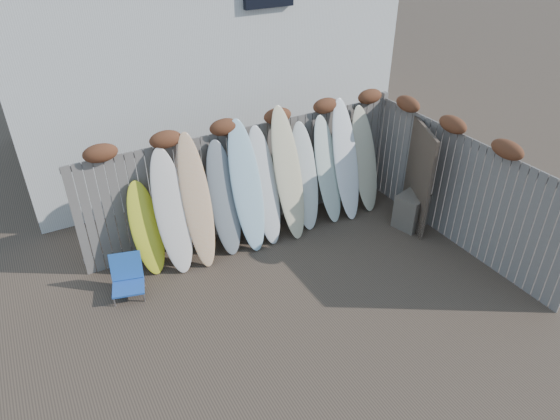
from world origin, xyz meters
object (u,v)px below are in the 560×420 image
beach_chair (127,277)px  surfboard_0 (146,229)px  wooden_crate (411,211)px  lattice_panel (417,176)px

beach_chair → surfboard_0: bearing=40.7°
beach_chair → wooden_crate: (5.14, -0.73, 0.03)m
lattice_panel → surfboard_0: size_ratio=1.20×
beach_chair → lattice_panel: bearing=-6.6°
beach_chair → lattice_panel: size_ratio=0.33×
wooden_crate → lattice_panel: (0.13, 0.12, 0.64)m
surfboard_0 → beach_chair: bearing=-141.9°
wooden_crate → lattice_panel: 0.67m
beach_chair → surfboard_0: 0.82m
surfboard_0 → lattice_panel: bearing=-15.0°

